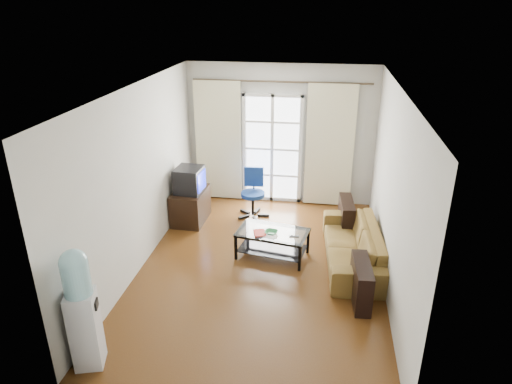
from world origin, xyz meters
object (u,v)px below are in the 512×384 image
task_chair (253,202)px  water_cooler (82,307)px  sofa (353,245)px  coffee_table (272,240)px  tv_stand (190,206)px  crt_tv (188,180)px

task_chair → water_cooler: size_ratio=0.62×
task_chair → sofa: bearing=-41.2°
coffee_table → task_chair: 1.50m
sofa → tv_stand: (-2.87, 0.99, 0.01)m
tv_stand → crt_tv: crt_tv is taller
coffee_table → water_cooler: bearing=-123.6°
tv_stand → sofa: bearing=-17.4°
tv_stand → task_chair: 1.16m
crt_tv → task_chair: (1.09, 0.42, -0.55)m
tv_stand → water_cooler: size_ratio=0.56×
coffee_table → tv_stand: size_ratio=1.45×
sofa → water_cooler: bearing=-52.5°
sofa → coffee_table: (-1.24, -0.03, -0.01)m
sofa → task_chair: task_chair is taller
crt_tv → water_cooler: size_ratio=0.36×
coffee_table → crt_tv: crt_tv is taller
sofa → tv_stand: 3.03m
crt_tv → task_chair: bearing=25.1°
water_cooler → crt_tv: bearing=72.1°
coffee_table → task_chair: size_ratio=1.29×
water_cooler → coffee_table: bearing=40.2°
task_chair → water_cooler: bearing=-110.1°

